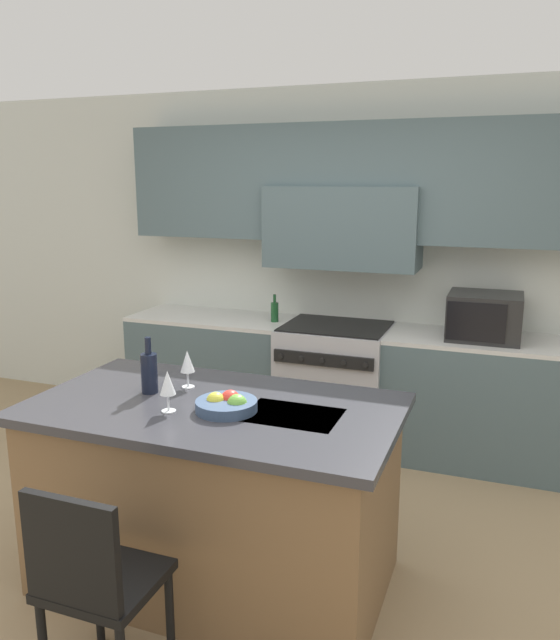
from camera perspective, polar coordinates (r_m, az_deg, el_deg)
ground_plane at (r=3.47m, az=-4.06°, el=-22.50°), size 10.00×10.00×0.00m
back_cabinetry at (r=4.86m, az=6.17°, el=7.84°), size 10.00×0.46×2.70m
back_counter at (r=4.85m, az=5.11°, el=-5.86°), size 3.38×0.62×0.92m
range_stove at (r=4.83m, az=5.04°, el=-5.86°), size 0.80×0.70×0.93m
microwave at (r=4.53m, az=18.18°, el=0.32°), size 0.49×0.43×0.32m
kitchen_island at (r=3.23m, az=-5.90°, el=-15.45°), size 1.78×1.01×0.94m
island_chair at (r=2.66m, az=-16.72°, el=-21.70°), size 0.42×0.40×0.91m
wine_bottle at (r=3.21m, az=-11.87°, el=-4.65°), size 0.08×0.08×0.29m
wine_glass_near at (r=2.93m, az=-10.24°, el=-5.78°), size 0.07×0.07×0.20m
wine_glass_far at (r=3.25m, az=-8.47°, el=-3.86°), size 0.07×0.07×0.20m
fruit_bowl at (r=2.94m, az=-4.86°, el=-7.68°), size 0.29×0.29×0.10m
oil_bottle_on_counter at (r=4.85m, az=-0.50°, el=0.80°), size 0.06×0.06×0.22m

